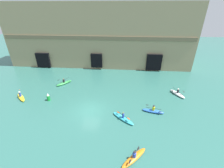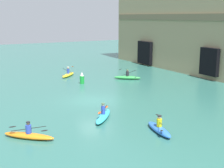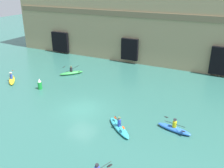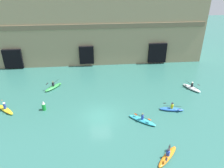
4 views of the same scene
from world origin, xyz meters
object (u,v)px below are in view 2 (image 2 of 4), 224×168
object	(u,v)px
kayak_green	(127,77)
kayak_blue	(159,129)
kayak_cyan	(103,116)
kayak_orange	(29,135)
kayak_yellow	(68,74)
marker_buoy	(82,78)

from	to	relation	value
kayak_green	kayak_blue	size ratio (longest dim) A/B	0.96
kayak_cyan	kayak_blue	bearing A→B (deg)	64.27
kayak_green	kayak_orange	bearing A→B (deg)	-100.52
kayak_blue	kayak_cyan	bearing A→B (deg)	-144.71
kayak_green	kayak_yellow	size ratio (longest dim) A/B	1.02
kayak_cyan	marker_buoy	distance (m)	11.97
kayak_cyan	marker_buoy	bearing A→B (deg)	-156.39
kayak_yellow	marker_buoy	bearing A→B (deg)	40.67
kayak_blue	kayak_orange	distance (m)	7.88
kayak_cyan	kayak_yellow	distance (m)	16.53
kayak_cyan	kayak_orange	size ratio (longest dim) A/B	1.10
kayak_blue	marker_buoy	world-z (taller)	marker_buoy
kayak_orange	kayak_yellow	world-z (taller)	kayak_yellow
kayak_orange	marker_buoy	xyz separation A→B (m)	(-12.59, 8.98, 0.37)
kayak_green	kayak_cyan	world-z (taller)	kayak_green
kayak_green	marker_buoy	size ratio (longest dim) A/B	2.24
kayak_blue	kayak_yellow	bearing A→B (deg)	-174.00
kayak_yellow	marker_buoy	world-z (taller)	marker_buoy
kayak_yellow	kayak_blue	bearing A→B (deg)	38.32
kayak_orange	marker_buoy	bearing A→B (deg)	98.88
kayak_green	kayak_cyan	bearing A→B (deg)	-89.58
kayak_cyan	kayak_yellow	bearing A→B (deg)	-152.55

